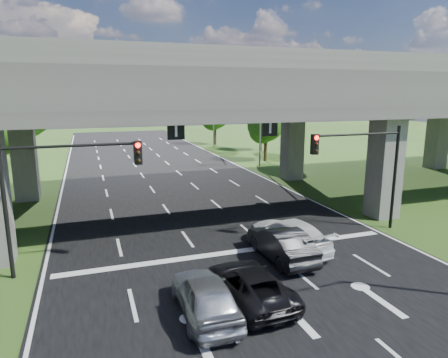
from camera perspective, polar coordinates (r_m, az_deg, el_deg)
ground at (r=17.33m, az=5.73°, el=-14.60°), size 160.00×160.00×0.00m
road at (r=26.08m, az=-3.51°, el=-5.16°), size 18.00×120.00×0.03m
overpass at (r=26.82m, az=-4.92°, el=12.45°), size 80.00×15.00×10.00m
signal_right at (r=23.30m, az=19.53°, el=2.60°), size 5.76×0.54×6.00m
signal_left at (r=18.34m, az=-22.47°, el=-0.09°), size 5.76×0.54×6.00m
streetlight_far at (r=41.55m, az=4.73°, el=9.51°), size 3.38×0.25×10.00m
streetlight_beyond at (r=56.55m, az=-1.90°, el=10.26°), size 3.38×0.25×10.00m
tree_left_far at (r=56.41m, az=-25.79°, el=8.35°), size 4.80×4.80×8.32m
tree_right_near at (r=46.48m, az=6.06°, el=8.10°), size 4.20×4.20×7.28m
tree_right_mid at (r=55.00m, az=5.36°, el=8.42°), size 3.91×3.90×6.76m
tree_right_far at (r=60.99m, az=-1.25°, el=9.45°), size 4.50×4.50×7.80m
car_silver at (r=14.70m, az=-2.72°, el=-16.26°), size 1.93×4.56×1.54m
car_dark at (r=19.38m, az=8.17°, el=-9.09°), size 1.68×4.68×1.54m
car_white at (r=20.62m, az=9.23°, el=-7.82°), size 2.78×5.46×1.52m
car_trailing at (r=15.66m, az=3.63°, el=-14.80°), size 2.46×4.89×1.33m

